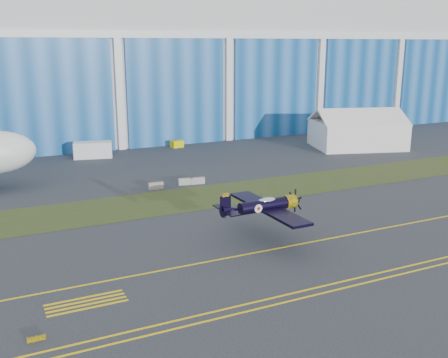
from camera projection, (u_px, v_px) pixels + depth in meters
name	position (u px, v px, depth m)	size (l,w,h in m)	color
ground	(247.00, 233.00, 54.09)	(260.00, 260.00, 0.00)	#30343B
grass_median	(195.00, 198.00, 66.32)	(260.00, 10.00, 0.02)	#475128
hangar	(92.00, 63.00, 113.06)	(220.00, 45.70, 30.00)	silver
taxiway_centreline	(271.00, 250.00, 49.72)	(200.00, 0.20, 0.02)	yellow
edge_line_near	(332.00, 291.00, 41.43)	(80.00, 0.20, 0.02)	yellow
edge_line_far	(325.00, 286.00, 42.30)	(80.00, 0.20, 0.02)	yellow
hold_short_ladder	(86.00, 303.00, 39.50)	(6.00, 2.40, 0.02)	yellow
guard_board_left	(36.00, 339.00, 34.38)	(1.20, 0.15, 0.35)	yellow
warbird	(264.00, 206.00, 51.31)	(10.16, 12.17, 3.55)	black
tent	(357.00, 128.00, 98.15)	(18.72, 15.85, 7.44)	white
shipping_container	(93.00, 150.00, 89.54)	(6.36, 2.54, 2.75)	white
tug	(177.00, 144.00, 98.79)	(2.23, 1.40, 1.30)	yellow
gse_box	(387.00, 126.00, 117.79)	(3.20, 1.71, 1.92)	#88A394
barrier_a	(156.00, 186.00, 70.40)	(2.00, 0.60, 0.90)	gray
barrier_b	(186.00, 182.00, 72.60)	(2.00, 0.60, 0.90)	#989F90
barrier_c	(197.00, 181.00, 73.02)	(2.00, 0.60, 0.90)	#9D9293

